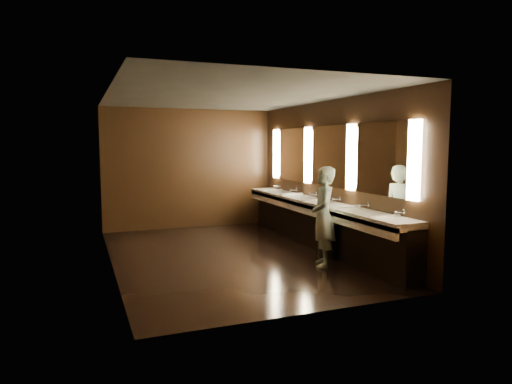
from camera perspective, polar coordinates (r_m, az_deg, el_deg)
floor at (r=8.22m, az=-3.32°, el=-7.93°), size 6.00×6.00×0.00m
ceiling at (r=8.02m, az=-3.44°, el=11.88°), size 4.00×6.00×0.02m
wall_back at (r=10.89m, az=-8.30°, el=2.90°), size 4.00×0.02×2.80m
wall_front at (r=5.24m, az=6.87°, el=-0.37°), size 4.00×0.02×2.80m
wall_left at (r=7.62m, az=-17.83°, el=1.37°), size 0.02×6.00×2.80m
wall_right at (r=8.83m, az=9.06°, el=2.17°), size 0.02×6.00×2.80m
sink_counter at (r=8.83m, az=7.81°, el=-3.72°), size 0.55×5.40×1.01m
mirror_band at (r=8.80m, az=8.99°, el=4.45°), size 0.06×5.03×1.15m
person at (r=7.46m, az=8.42°, el=-3.06°), size 0.59×0.70×1.62m
trash_bin at (r=8.09m, az=9.16°, el=-6.01°), size 0.43×0.43×0.61m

